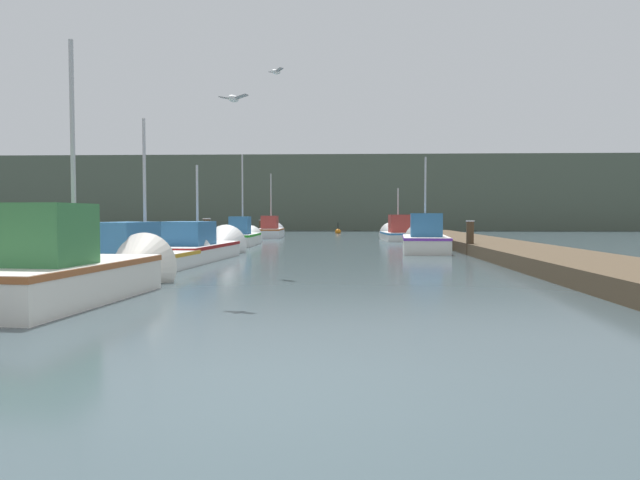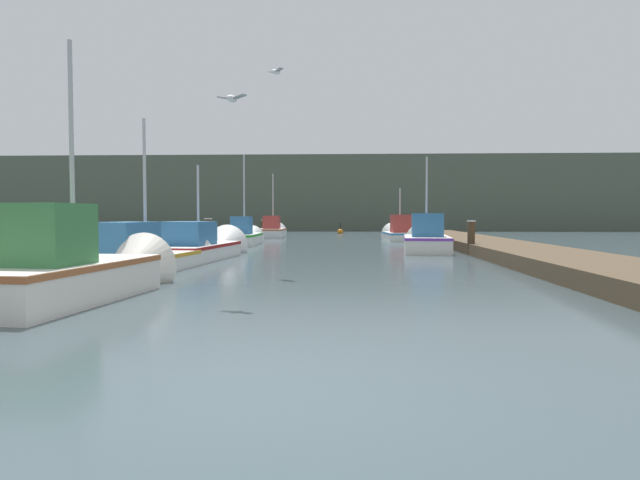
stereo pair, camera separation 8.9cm
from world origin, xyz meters
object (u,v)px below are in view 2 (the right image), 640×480
object	(u,v)px
fishing_boat_0	(81,270)
fishing_boat_1	(152,257)
fishing_boat_6	(273,230)
seagull_1	(276,72)
fishing_boat_2	(204,247)
channel_buoy	(340,232)
mooring_piling_2	(263,227)
mooring_piling_0	(471,238)
fishing_boat_3	(426,240)
fishing_boat_4	(245,236)
fishing_boat_5	(399,233)
mooring_piling_1	(208,233)
seagull_lead	(232,99)

from	to	relation	value
fishing_boat_0	fishing_boat_1	bearing A→B (deg)	100.19
fishing_boat_6	seagull_1	world-z (taller)	seagull_1
seagull_1	fishing_boat_6	bearing A→B (deg)	147.62
fishing_boat_2	channel_buoy	distance (m)	26.89
fishing_boat_2	mooring_piling_2	xyz separation A→B (m)	(-1.20, 22.22, 0.18)
channel_buoy	mooring_piling_0	bearing A→B (deg)	-78.38
fishing_boat_2	fishing_boat_3	bearing A→B (deg)	30.53
fishing_boat_2	mooring_piling_2	bearing A→B (deg)	97.85
fishing_boat_1	fishing_boat_4	size ratio (longest dim) A/B	1.35
channel_buoy	fishing_boat_0	bearing A→B (deg)	-96.70
fishing_boat_1	mooring_piling_2	distance (m)	26.98
fishing_boat_0	fishing_boat_3	size ratio (longest dim) A/B	1.06
fishing_boat_4	fishing_boat_6	distance (m)	9.37
fishing_boat_1	fishing_boat_4	distance (m)	13.52
fishing_boat_4	fishing_boat_5	distance (m)	9.99
mooring_piling_1	channel_buoy	size ratio (longest dim) A/B	1.38
fishing_boat_3	fishing_boat_4	xyz separation A→B (m)	(-8.31, 4.83, -0.06)
channel_buoy	seagull_1	size ratio (longest dim) A/B	1.97
fishing_boat_4	seagull_lead	size ratio (longest dim) A/B	8.71
fishing_boat_4	fishing_boat_6	xyz separation A→B (m)	(0.21, 9.37, 0.04)
seagull_1	channel_buoy	bearing A→B (deg)	137.59
fishing_boat_3	fishing_boat_2	bearing A→B (deg)	-148.86
fishing_boat_0	mooring_piling_1	size ratio (longest dim) A/B	3.93
fishing_boat_3	channel_buoy	xyz separation A→B (m)	(-3.75, 22.58, -0.34)
mooring_piling_2	fishing_boat_1	bearing A→B (deg)	-87.85
channel_buoy	seagull_lead	world-z (taller)	seagull_lead
mooring_piling_0	seagull_1	distance (m)	10.09
mooring_piling_1	channel_buoy	bearing A→B (deg)	75.22
fishing_boat_6	mooring_piling_0	bearing A→B (deg)	-61.50
fishing_boat_1	fishing_boat_5	size ratio (longest dim) A/B	1.39
fishing_boat_5	mooring_piling_2	distance (m)	12.03
fishing_boat_2	fishing_boat_6	distance (m)	18.15
mooring_piling_2	seagull_lead	world-z (taller)	seagull_lead
mooring_piling_0	seagull_1	xyz separation A→B (m)	(-6.44, -6.28, 4.56)
fishing_boat_0	fishing_boat_2	size ratio (longest dim) A/B	0.85
fishing_boat_2	mooring_piling_2	world-z (taller)	fishing_boat_2
fishing_boat_3	mooring_piling_0	bearing A→B (deg)	-53.34
fishing_boat_3	fishing_boat_5	xyz separation A→B (m)	(-0.14, 10.57, -0.07)
mooring_piling_1	seagull_1	xyz separation A→B (m)	(4.24, -9.90, 4.53)
mooring_piling_0	seagull_lead	distance (m)	13.29
mooring_piling_2	seagull_lead	xyz separation A→B (m)	(4.11, -31.66, 2.96)
mooring_piling_2	channel_buoy	bearing A→B (deg)	37.37
fishing_boat_1	fishing_boat_3	xyz separation A→B (m)	(8.37, 8.68, 0.09)
fishing_boat_3	mooring_piling_2	bearing A→B (deg)	122.55
channel_buoy	seagull_lead	size ratio (longest dim) A/B	1.76
fishing_boat_0	seagull_lead	size ratio (longest dim) A/B	9.54
channel_buoy	seagull_lead	distance (m)	36.15
fishing_boat_1	mooring_piling_1	xyz separation A→B (m)	(-0.97, 10.08, 0.29)
fishing_boat_1	fishing_boat_6	xyz separation A→B (m)	(0.26, 22.89, 0.07)
fishing_boat_1	mooring_piling_0	xyz separation A→B (m)	(9.72, 6.47, 0.26)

